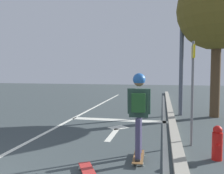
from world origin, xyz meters
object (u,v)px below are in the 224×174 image
Objects in this scene: street_sign_post at (193,78)px; fire_hydrant at (217,143)px; spare_skateboard at (88,171)px; skateboard at (139,157)px; roadside_tree at (217,11)px; skater at (139,104)px; traffic_signal_mast at (158,9)px.

street_sign_post reaches higher than fire_hydrant.
fire_hydrant is (2.32, 1.22, 0.28)m from spare_skateboard.
skateboard is 0.14× the size of roadside_tree.
skater is at bearing 47.34° from spare_skateboard.
roadside_tree is at bearing 64.36° from skateboard.
skater is 2.38× the size of fire_hydrant.
skateboard is at bearing 47.92° from spare_skateboard.
skater is 6.13m from traffic_signal_mast.
street_sign_post reaches higher than skater.
skateboard is at bearing 92.20° from skater.
skateboard is 1.01× the size of spare_skateboard.
fire_hydrant is (1.54, 0.35, 0.27)m from skateboard.
street_sign_post is at bearing 114.96° from fire_hydrant.
traffic_signal_mast is (0.22, 5.25, 3.16)m from skater.
fire_hydrant is (1.54, 0.37, -0.79)m from skater.
street_sign_post is (1.92, 2.07, 1.55)m from spare_skateboard.
fire_hydrant is (1.32, -4.88, -3.95)m from traffic_signal_mast.
skateboard is 1.60m from fire_hydrant.
fire_hydrant reaches higher than skateboard.
fire_hydrant is at bearing -100.84° from roadside_tree.
skater is 1.74m from street_sign_post.
street_sign_post is at bearing -77.06° from traffic_signal_mast.
street_sign_post is at bearing 47.03° from spare_skateboard.
skateboard is 2.27m from street_sign_post.
skateboard is 0.48× the size of skater.
roadside_tree is (3.23, 5.97, 4.02)m from spare_skateboard.
fire_hydrant is at bearing -65.04° from street_sign_post.
roadside_tree is (2.45, 5.11, 4.02)m from skateboard.
spare_skateboard is 2.63m from fire_hydrant.
street_sign_post is 3.57× the size of fire_hydrant.
skater is 0.29× the size of roadside_tree.
skater reaches higher than spare_skateboard.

